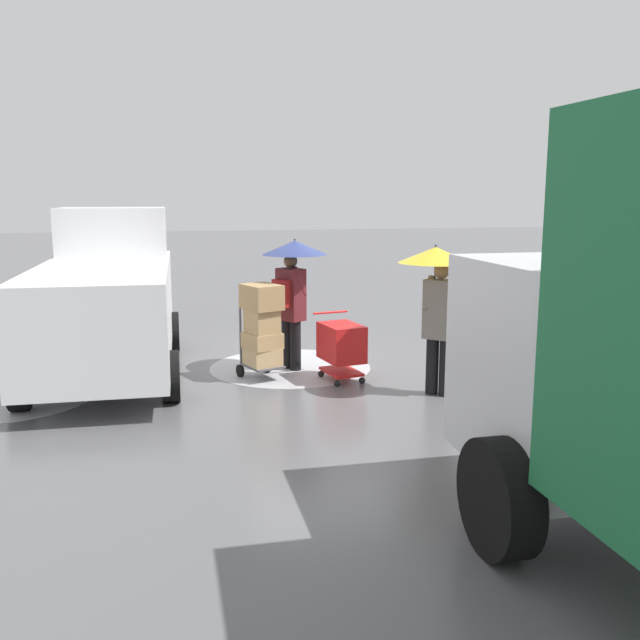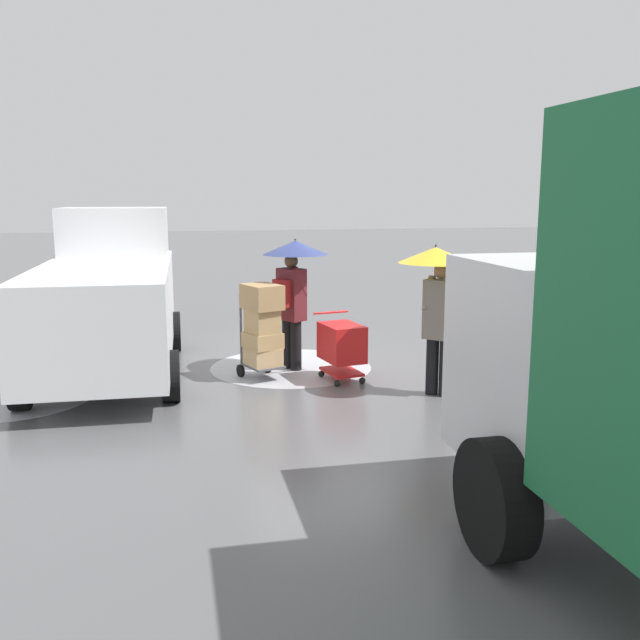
# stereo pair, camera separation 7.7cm
# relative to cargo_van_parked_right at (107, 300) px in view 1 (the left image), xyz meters

# --- Properties ---
(ground_plane) EXTENTS (90.00, 90.00, 0.00)m
(ground_plane) POSITION_rel_cargo_van_parked_right_xyz_m (-3.51, 0.36, -1.18)
(ground_plane) COLOR #5B5B5E
(slush_patch_near_cluster) EXTENTS (2.35, 2.35, 0.01)m
(slush_patch_near_cluster) POSITION_rel_cargo_van_parked_right_xyz_m (1.31, 1.22, -1.18)
(slush_patch_near_cluster) COLOR silver
(slush_patch_near_cluster) RESTS_ON ground
(slush_patch_under_van) EXTENTS (1.82, 1.82, 0.01)m
(slush_patch_under_van) POSITION_rel_cargo_van_parked_right_xyz_m (-5.51, 3.17, -1.18)
(slush_patch_under_van) COLOR silver
(slush_patch_under_van) RESTS_ON ground
(slush_patch_mid_street) EXTENTS (2.67, 2.67, 0.01)m
(slush_patch_mid_street) POSITION_rel_cargo_van_parked_right_xyz_m (-2.89, 0.38, -1.18)
(slush_patch_mid_street) COLOR #ADAFB5
(slush_patch_mid_street) RESTS_ON ground
(cargo_van_parked_right) EXTENTS (2.32, 5.40, 2.60)m
(cargo_van_parked_right) POSITION_rel_cargo_van_parked_right_xyz_m (0.00, 0.00, 0.00)
(cargo_van_parked_right) COLOR white
(cargo_van_parked_right) RESTS_ON ground
(shopping_cart_vendor) EXTENTS (0.68, 0.90, 1.02)m
(shopping_cart_vendor) POSITION_rel_cargo_van_parked_right_xyz_m (-3.50, 1.37, -0.61)
(shopping_cart_vendor) COLOR red
(shopping_cart_vendor) RESTS_ON ground
(hand_dolly_boxes) EXTENTS (0.72, 0.83, 1.48)m
(hand_dolly_boxes) POSITION_rel_cargo_van_parked_right_xyz_m (-2.33, 1.02, -0.33)
(hand_dolly_boxes) COLOR #515156
(hand_dolly_boxes) RESTS_ON ground
(pedestrian_pink_side) EXTENTS (1.04, 1.04, 2.15)m
(pedestrian_pink_side) POSITION_rel_cargo_van_parked_right_xyz_m (-2.90, 0.56, 0.39)
(pedestrian_pink_side) COLOR black
(pedestrian_pink_side) RESTS_ON ground
(pedestrian_black_side) EXTENTS (1.04, 1.04, 2.15)m
(pedestrian_black_side) POSITION_rel_cargo_van_parked_right_xyz_m (-4.61, 2.40, 0.41)
(pedestrian_black_side) COLOR black
(pedestrian_black_side) RESTS_ON ground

